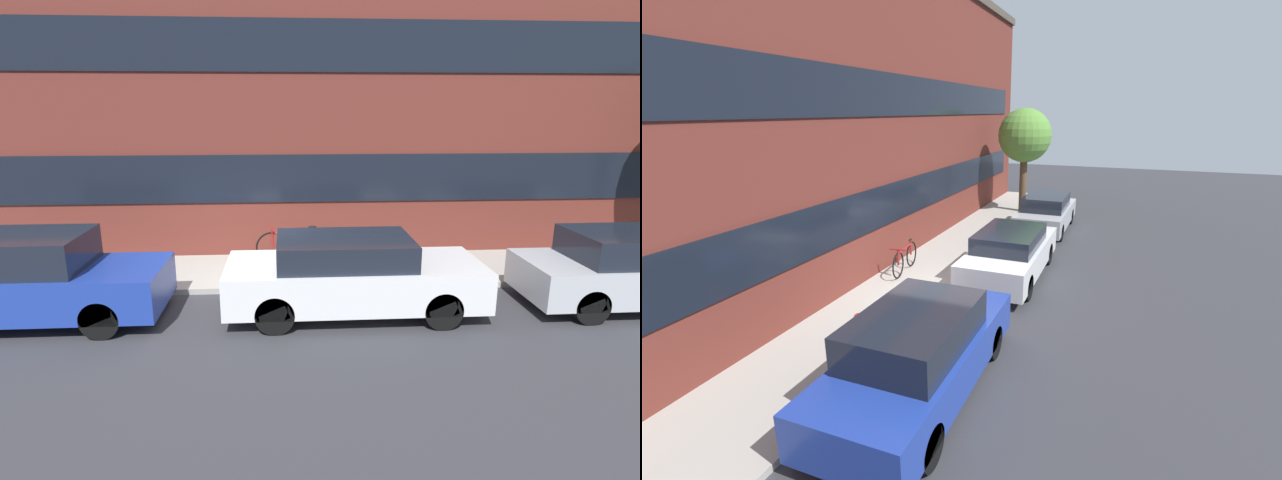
{
  "view_description": "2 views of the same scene",
  "coord_description": "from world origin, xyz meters",
  "views": [
    {
      "loc": [
        0.9,
        -9.22,
        3.51
      ],
      "look_at": [
        1.52,
        0.04,
        1.05
      ],
      "focal_mm": 28.0,
      "sensor_mm": 36.0,
      "label": 1
    },
    {
      "loc": [
        -8.8,
        -3.83,
        4.41
      ],
      "look_at": [
        1.81,
        0.31,
        0.96
      ],
      "focal_mm": 24.0,
      "sensor_mm": 36.0,
      "label": 2
    }
  ],
  "objects": [
    {
      "name": "fire_hydrant",
      "position": [
        -2.9,
        0.5,
        0.49
      ],
      "size": [
        0.46,
        0.26,
        0.75
      ],
      "color": "red",
      "rests_on": "sidewalk_strip"
    },
    {
      "name": "parked_car_silver",
      "position": [
        7.2,
        -1.05,
        0.69
      ],
      "size": [
        4.23,
        1.68,
        1.39
      ],
      "color": "#B2B5BA",
      "rests_on": "ground_plane"
    },
    {
      "name": "parked_car_blue",
      "position": [
        -3.48,
        -1.05,
        0.74
      ],
      "size": [
        4.46,
        1.71,
        1.52
      ],
      "color": "#1E3899",
      "rests_on": "ground_plane"
    },
    {
      "name": "rowhouse_facade",
      "position": [
        0.0,
        2.77,
        4.39
      ],
      "size": [
        28.0,
        1.02,
        8.77
      ],
      "color": "maroon",
      "rests_on": "ground_plane"
    },
    {
      "name": "parked_car_white",
      "position": [
        2.0,
        -1.05,
        0.7
      ],
      "size": [
        4.41,
        1.74,
        1.38
      ],
      "color": "silver",
      "rests_on": "ground_plane"
    },
    {
      "name": "street_tree",
      "position": [
        9.63,
        0.47,
        3.36
      ],
      "size": [
        2.28,
        2.28,
        4.43
      ],
      "color": "brown",
      "rests_on": "sidewalk_strip"
    },
    {
      "name": "sidewalk_strip",
      "position": [
        0.0,
        1.16,
        0.06
      ],
      "size": [
        28.0,
        2.33,
        0.11
      ],
      "color": "#A8A399",
      "rests_on": "ground_plane"
    },
    {
      "name": "ground_plane",
      "position": [
        0.0,
        0.0,
        0.0
      ],
      "size": [
        56.0,
        56.0,
        0.0
      ],
      "primitive_type": "plane",
      "color": "#333338"
    },
    {
      "name": "bicycle",
      "position": [
        1.02,
        1.69,
        0.52
      ],
      "size": [
        1.69,
        0.44,
        0.82
      ],
      "rotation": [
        0.0,
        0.0,
        3.26
      ],
      "color": "black",
      "rests_on": "sidewalk_strip"
    }
  ]
}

